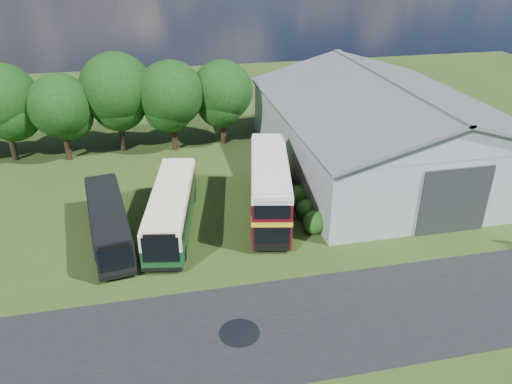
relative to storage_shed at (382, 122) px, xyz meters
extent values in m
plane|color=#243C13|center=(-15.00, -15.98, -4.17)|extent=(120.00, 120.00, 0.00)
cube|color=black|center=(-12.00, -18.98, -4.17)|extent=(60.00, 8.00, 0.02)
cylinder|color=black|center=(-16.50, -18.98, -4.17)|extent=(2.20, 2.20, 0.01)
cube|color=gray|center=(0.00, 0.02, -1.42)|extent=(18.00, 24.00, 5.50)
cube|color=#2D3033|center=(0.00, -12.06, -1.67)|extent=(5.20, 0.18, 5.00)
cylinder|color=black|center=(-33.00, 8.52, -2.46)|extent=(0.56, 0.56, 3.42)
sphere|color=black|center=(-33.00, 8.52, 1.72)|extent=(6.46, 6.46, 6.46)
cylinder|color=black|center=(-28.00, 7.52, -2.64)|extent=(0.56, 0.56, 3.06)
sphere|color=black|center=(-28.00, 7.52, 1.10)|extent=(5.78, 5.78, 5.78)
cylinder|color=black|center=(-23.00, 8.82, -2.37)|extent=(0.56, 0.56, 3.60)
sphere|color=black|center=(-23.00, 8.82, 2.03)|extent=(6.80, 6.80, 6.80)
cylinder|color=black|center=(-18.00, 7.82, -2.51)|extent=(0.56, 0.56, 3.31)
sphere|color=black|center=(-18.00, 7.82, 1.54)|extent=(6.26, 6.26, 6.26)
cylinder|color=black|center=(-13.00, 8.62, -2.58)|extent=(0.56, 0.56, 3.17)
sphere|color=black|center=(-13.00, 8.62, 1.29)|extent=(5.98, 5.98, 5.98)
sphere|color=#194714|center=(-9.40, -9.98, -4.17)|extent=(1.70, 1.70, 1.70)
sphere|color=#194714|center=(-9.40, -7.98, -4.17)|extent=(1.60, 1.60, 1.60)
sphere|color=#194714|center=(-9.40, -5.98, -4.17)|extent=(1.80, 1.80, 1.80)
cube|color=#103D1B|center=(-19.21, -7.41, -2.44)|extent=(4.63, 11.67, 2.83)
cube|color=#4A0A10|center=(-11.97, -6.95, -1.70)|extent=(4.86, 11.04, 4.29)
cube|color=black|center=(-23.56, -8.06, -2.63)|extent=(3.71, 10.40, 2.53)
camera|label=1|loc=(-19.92, -38.94, 14.57)|focal=35.00mm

